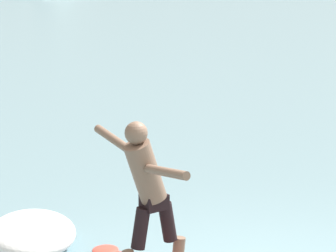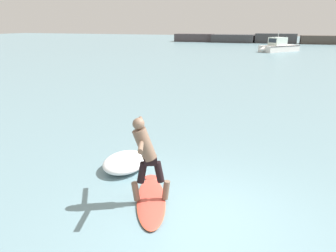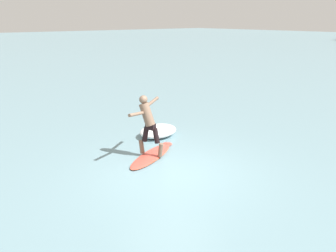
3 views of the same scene
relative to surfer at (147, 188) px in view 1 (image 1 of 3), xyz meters
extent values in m
ellipsoid|color=#D7483A|center=(-0.36, 1.02, -1.08)|extent=(0.41, 0.40, 0.06)
cylinder|color=black|center=(-0.07, -0.04, -0.43)|extent=(0.27, 0.23, 0.45)
cylinder|color=black|center=(0.23, 0.11, -0.43)|extent=(0.27, 0.23, 0.45)
cube|color=black|center=(0.08, 0.04, -0.17)|extent=(0.32, 0.29, 0.16)
cylinder|color=brown|center=(-0.02, -0.01, 0.18)|extent=(0.55, 0.46, 0.71)
sphere|color=brown|center=(-0.11, -0.06, 0.60)|extent=(0.24, 0.24, 0.24)
cylinder|color=brown|center=(0.13, -0.48, 0.31)|extent=(0.38, 0.67, 0.21)
cylinder|color=brown|center=(-0.30, 0.39, 0.43)|extent=(0.38, 0.67, 0.20)
ellipsoid|color=white|center=(-1.21, 1.32, -0.93)|extent=(1.12, 1.45, 0.37)
camera|label=1|loc=(-1.08, -7.75, 2.57)|focal=85.00mm
camera|label=2|loc=(2.58, -5.47, 2.45)|focal=35.00mm
camera|label=3|loc=(7.24, -5.28, 2.77)|focal=35.00mm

